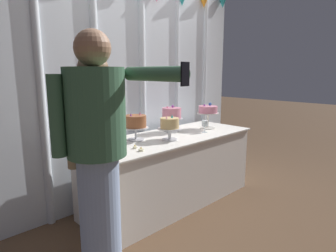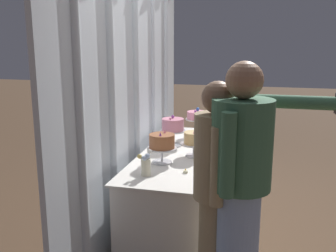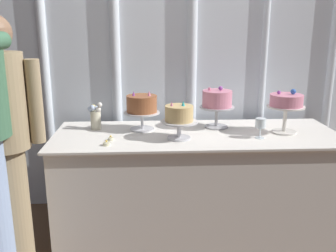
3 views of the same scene
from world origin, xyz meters
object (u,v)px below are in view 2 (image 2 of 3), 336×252
(cake_display_midright, at_px, (173,126))
(flower_vase, at_px, (146,164))
(cake_display_midleft, at_px, (194,140))
(guest_man_dark_suit, at_px, (215,189))
(guest_man_pink_jacket, at_px, (241,189))
(wine_glass, at_px, (205,132))
(cake_display_rightmost, at_px, (197,117))
(cake_table, at_px, (184,188))
(tealight_far_left, at_px, (198,173))
(tealight_near_left, at_px, (185,172))
(cake_display_leftmost, at_px, (162,143))

(cake_display_midright, distance_m, flower_vase, 0.90)
(cake_display_midleft, distance_m, guest_man_dark_suit, 1.08)
(cake_display_midleft, xyz_separation_m, guest_man_pink_jacket, (-1.12, -0.49, 0.01))
(guest_man_dark_suit, height_order, guest_man_pink_jacket, guest_man_pink_jacket)
(wine_glass, xyz_separation_m, guest_man_dark_suit, (-1.58, -0.31, 0.01))
(cake_display_rightmost, xyz_separation_m, wine_glass, (-0.21, -0.12, -0.11))
(cake_display_midright, relative_size, cake_display_rightmost, 0.99)
(guest_man_dark_suit, relative_size, guest_man_pink_jacket, 0.93)
(cake_table, distance_m, guest_man_pink_jacket, 1.50)
(cake_display_midleft, xyz_separation_m, guest_man_dark_suit, (-1.03, -0.33, -0.04))
(tealight_far_left, distance_m, guest_man_dark_suit, 0.60)
(wine_glass, relative_size, guest_man_pink_jacket, 0.08)
(tealight_near_left, bearing_deg, cake_display_rightmost, 5.74)
(cake_display_leftmost, distance_m, tealight_near_left, 0.37)
(tealight_far_left, bearing_deg, cake_display_midright, 27.03)
(guest_man_dark_suit, bearing_deg, cake_display_leftmost, 36.00)
(cake_display_leftmost, xyz_separation_m, tealight_near_left, (-0.21, -0.25, -0.17))
(tealight_near_left, distance_m, guest_man_pink_jacket, 0.83)
(cake_table, relative_size, wine_glass, 14.64)
(cake_table, height_order, wine_glass, wine_glass)
(cake_display_midright, distance_m, guest_man_pink_jacket, 1.62)
(wine_glass, bearing_deg, cake_display_leftmost, 162.66)
(cake_display_midleft, bearing_deg, guest_man_dark_suit, -162.32)
(cake_table, xyz_separation_m, cake_display_leftmost, (-0.39, 0.11, 0.56))
(cake_display_midright, relative_size, tealight_far_left, 6.60)
(flower_vase, bearing_deg, guest_man_pink_jacket, -124.31)
(guest_man_dark_suit, bearing_deg, tealight_near_left, 28.74)
(cake_display_midright, height_order, flower_vase, cake_display_midright)
(guest_man_dark_suit, bearing_deg, tealight_far_left, 20.33)
(cake_display_leftmost, relative_size, guest_man_pink_jacket, 0.17)
(cake_display_midleft, distance_m, cake_display_rightmost, 0.77)
(wine_glass, bearing_deg, cake_display_midleft, 178.55)
(cake_display_midleft, height_order, cake_display_rightmost, cake_display_rightmost)
(cake_display_midleft, bearing_deg, flower_vase, 155.02)
(flower_vase, bearing_deg, cake_display_leftmost, -6.55)
(cake_table, distance_m, cake_display_midleft, 0.57)
(cake_display_leftmost, distance_m, cake_display_rightmost, 1.02)
(cake_table, xyz_separation_m, cake_display_midleft, (-0.14, -0.12, 0.54))
(guest_man_pink_jacket, bearing_deg, tealight_far_left, 29.91)
(wine_glass, relative_size, tealight_near_left, 3.60)
(cake_display_midright, relative_size, guest_man_pink_jacket, 0.18)
(cake_table, relative_size, flower_vase, 9.86)
(cake_table, relative_size, guest_man_dark_suit, 1.29)
(cake_display_leftmost, xyz_separation_m, cake_display_rightmost, (1.02, -0.13, 0.03))
(cake_table, height_order, flower_vase, flower_vase)
(cake_table, relative_size, cake_display_rightmost, 6.42)
(cake_display_midleft, bearing_deg, cake_display_leftmost, 136.70)
(cake_display_midright, height_order, guest_man_dark_suit, guest_man_dark_suit)
(cake_display_rightmost, height_order, tealight_near_left, cake_display_rightmost)
(tealight_far_left, relative_size, guest_man_pink_jacket, 0.03)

